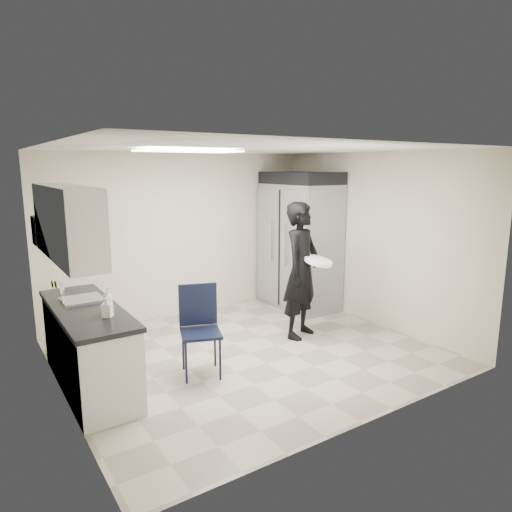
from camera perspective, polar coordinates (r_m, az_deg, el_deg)
floor at (r=6.07m, az=-0.81°, el=-12.02°), size 4.50×4.50×0.00m
ceiling at (r=5.59m, az=-0.89°, el=13.31°), size 4.50×4.50×0.00m
back_wall at (r=7.43m, az=-9.16°, el=2.57°), size 4.50×0.00×4.50m
left_wall at (r=4.89m, az=-23.70°, el=-2.66°), size 0.00×4.00×4.00m
right_wall at (r=7.14m, az=14.59°, el=2.00°), size 0.00×4.00×4.00m
ceiling_panel at (r=5.65m, az=-8.41°, el=12.87°), size 1.20×0.60×0.02m
lower_counter at (r=5.39m, az=-20.15°, el=-10.87°), size 0.60×1.90×0.86m
countertop at (r=5.24m, az=-20.48°, el=-6.25°), size 0.64×1.95×0.05m
sink at (r=5.49m, az=-20.86°, el=-5.68°), size 0.42×0.40×0.14m
faucet at (r=5.41m, az=-23.04°, el=-4.42°), size 0.02×0.02×0.24m
upper_cabinets at (r=5.03m, az=-22.59°, el=3.86°), size 0.35×1.80×0.75m
towel_dispenser at (r=6.17m, az=-25.10°, el=2.93°), size 0.22×0.30×0.35m
notice_sticker_left at (r=5.01m, az=-23.76°, el=-3.30°), size 0.00×0.12×0.07m
notice_sticker_right at (r=5.21m, az=-24.10°, el=-3.25°), size 0.00×0.12×0.07m
commercial_fridge at (r=7.81m, az=5.48°, el=1.21°), size 0.80×1.35×2.10m
fridge_compressor at (r=7.69m, az=5.64°, el=9.67°), size 0.80×1.35×0.20m
folding_chair at (r=5.34m, az=-6.93°, el=-9.57°), size 0.57×0.57×1.01m
man_tuxedo at (r=6.42m, az=5.72°, el=-1.80°), size 0.84×0.72×1.92m
bucket_lid at (r=6.28m, az=7.80°, el=-0.64°), size 0.51×0.51×0.05m
soap_bottle_a at (r=4.90m, az=-18.04°, el=-5.31°), size 0.15×0.15×0.27m
soap_bottle_b at (r=4.80m, az=-18.12°, el=-6.08°), size 0.13×0.13×0.21m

